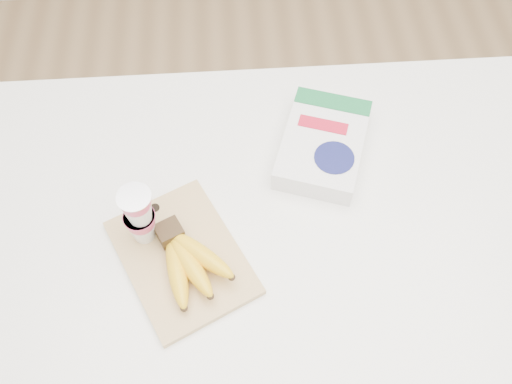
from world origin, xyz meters
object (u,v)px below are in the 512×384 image
(cutting_board, at_px, (182,257))
(bananas, at_px, (187,260))
(cereal_box, at_px, (323,144))
(table, at_px, (274,311))
(yogurt_stack, at_px, (139,215))

(cutting_board, height_order, bananas, bananas)
(bananas, distance_m, cereal_box, 0.40)
(table, bearing_deg, bananas, -155.36)
(bananas, bearing_deg, cutting_board, 122.18)
(table, height_order, yogurt_stack, yogurt_stack)
(table, xyz_separation_m, cereal_box, (0.11, 0.18, 0.52))
(bananas, xyz_separation_m, cereal_box, (0.30, 0.26, -0.01))
(table, bearing_deg, cutting_board, -162.51)
(cereal_box, bearing_deg, cutting_board, -122.91)
(bananas, bearing_deg, table, 24.64)
(cutting_board, bearing_deg, table, -8.43)
(cutting_board, relative_size, yogurt_stack, 1.95)
(yogurt_stack, height_order, cereal_box, yogurt_stack)
(cutting_board, relative_size, cereal_box, 1.00)
(bananas, height_order, yogurt_stack, yogurt_stack)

